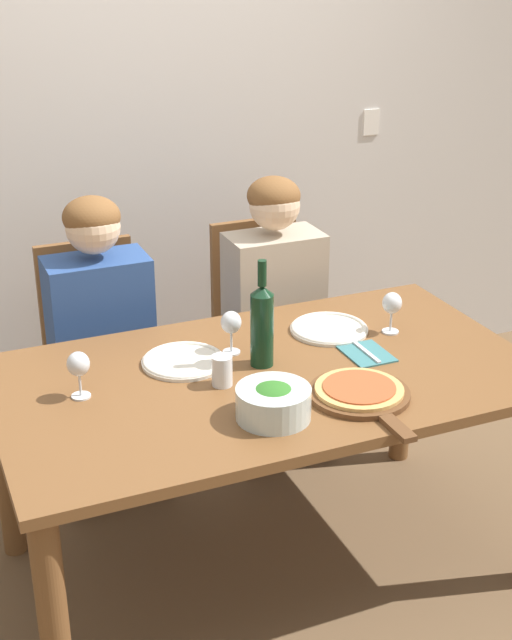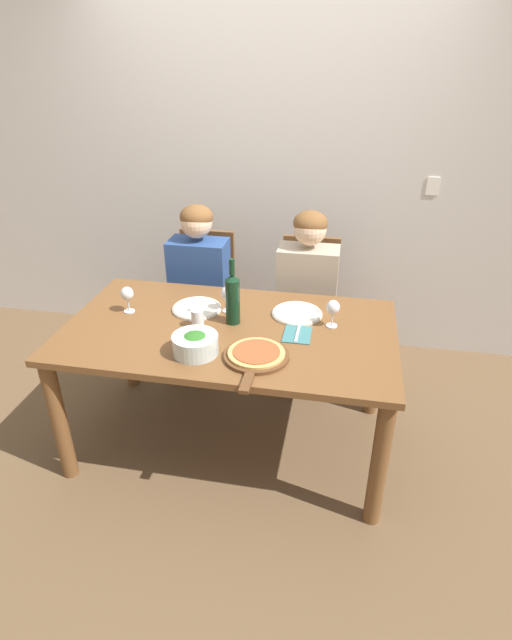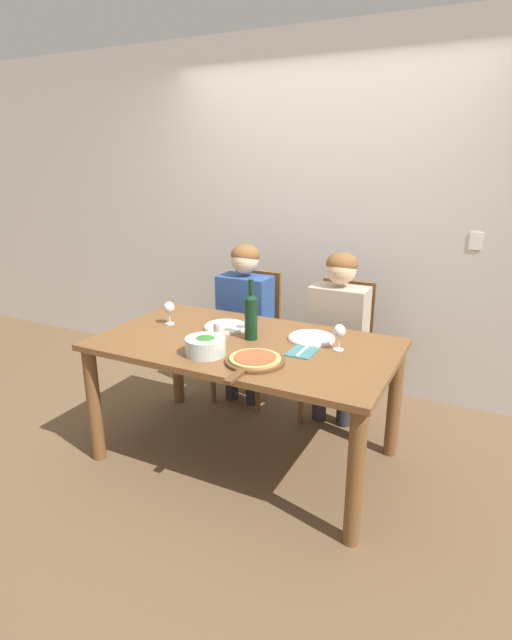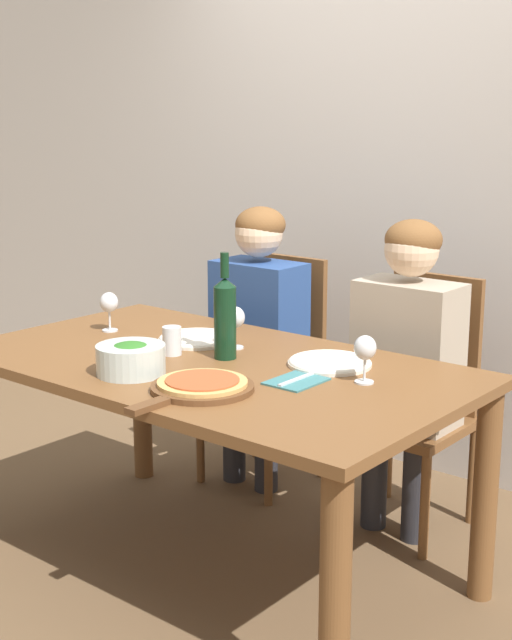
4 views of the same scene
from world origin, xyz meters
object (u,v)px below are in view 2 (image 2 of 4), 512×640
water_tumbler (198,318)px  fork_on_napkin (297,334)px  wine_bottle (233,298)px  person_woman (199,278)px  dinner_plate_left (197,308)px  chair_left (205,299)px  chair_right (307,308)px  wine_glass_left (127,295)px  pizza_on_board (256,355)px  person_man (307,286)px  wine_glass_centre (227,294)px  dinner_plate_right (297,313)px  wine_glass_right (333,309)px  broccoli_bowl (195,344)px

water_tumbler → fork_on_napkin: bearing=1.4°
water_tumbler → wine_bottle: bearing=25.8°
person_woman → fork_on_napkin: 1.02m
dinner_plate_left → water_tumbler: 0.20m
chair_left → water_tumbler: 0.92m
chair_right → wine_glass_left: size_ratio=6.45×
pizza_on_board → water_tumbler: 0.43m
person_man → wine_glass_centre: person_man is taller
chair_right → pizza_on_board: chair_right is taller
pizza_on_board → wine_glass_centre: wine_glass_centre is taller
dinner_plate_right → wine_glass_centre: 0.40m
fork_on_napkin → chair_right: bearing=91.4°
pizza_on_board → wine_glass_right: 0.51m
dinner_plate_right → wine_glass_left: wine_glass_left is taller
person_woman → wine_glass_left: size_ratio=7.97×
wine_glass_centre → fork_on_napkin: size_ratio=0.84×
dinner_plate_right → water_tumbler: (-0.50, -0.23, 0.04)m
dinner_plate_right → fork_on_napkin: (0.03, -0.22, -0.01)m
pizza_on_board → wine_glass_right: wine_glass_right is taller
broccoli_bowl → pizza_on_board: broccoli_bowl is taller
person_woman → broccoli_bowl: person_woman is taller
chair_left → wine_glass_right: (0.91, -0.70, 0.36)m
pizza_on_board → wine_glass_centre: size_ratio=3.00×
wine_glass_centre → water_tumbler: bearing=-118.7°
person_woman → pizza_on_board: 1.12m
wine_glass_right → pizza_on_board: bearing=-131.2°
dinner_plate_right → dinner_plate_left: bearing=-175.5°
dinner_plate_left → pizza_on_board: bearing=-45.7°
chair_right → wine_glass_centre: chair_right is taller
wine_glass_right → fork_on_napkin: (-0.17, -0.13, -0.10)m
wine_glass_left → fork_on_napkin: size_ratio=0.84×
chair_left → pizza_on_board: (0.57, -1.08, 0.27)m
chair_right → dinner_plate_left: 0.90m
wine_glass_right → chair_left: bearing=142.4°
dinner_plate_left → wine_glass_right: 0.76m
broccoli_bowl → water_tumbler: bearing=104.3°
broccoli_bowl → wine_glass_left: bearing=144.9°
chair_left → wine_glass_right: size_ratio=6.45×
dinner_plate_right → chair_right: bearing=89.2°
broccoli_bowl → pizza_on_board: (0.29, 0.01, -0.03)m
chair_left → wine_glass_right: 1.20m
pizza_on_board → wine_glass_right: (0.33, 0.38, 0.09)m
chair_left → dinner_plate_left: (0.15, -0.65, 0.27)m
pizza_on_board → wine_glass_centre: (-0.25, 0.45, 0.09)m
person_woman → fork_on_napkin: bearing=-43.7°
person_man → wine_glass_left: size_ratio=7.97×
chair_left → water_tumbler: chair_left is taller
person_man → dinner_plate_right: bearing=-91.0°
broccoli_bowl → dinner_plate_left: 0.46m
chair_right → wine_glass_centre: size_ratio=6.45×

